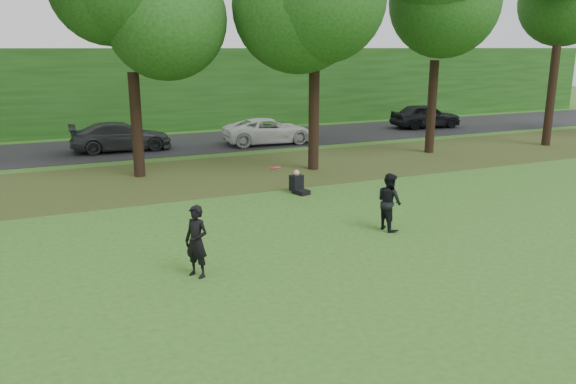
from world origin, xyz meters
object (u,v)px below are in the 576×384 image
object	(u,v)px
player_left	(197,241)
seated_person	(298,185)
frisbee	(275,168)
player_right	(389,202)

from	to	relation	value
player_left	seated_person	distance (m)	7.90
player_left	seated_person	world-z (taller)	player_left
frisbee	seated_person	bearing A→B (deg)	59.45
player_right	frisbee	size ratio (longest dim) A/B	4.29
player_left	player_right	bearing A→B (deg)	66.15
player_right	seated_person	world-z (taller)	player_right
player_right	seated_person	size ratio (longest dim) A/B	1.97
frisbee	player_right	bearing A→B (deg)	4.38
player_left	player_right	distance (m)	5.97
player_right	player_left	bearing A→B (deg)	98.41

